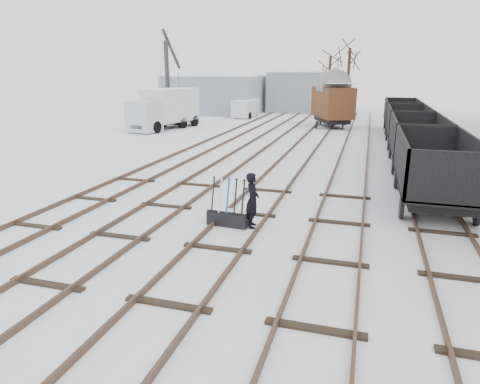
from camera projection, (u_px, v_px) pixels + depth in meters
The scene contains 16 objects.
ground at pixel (217, 249), 11.55m from camera, with size 120.00×120.00×0.00m, color white.
tracks at pixel (299, 154), 24.12m from camera, with size 13.90×52.00×0.16m.
shed_left at pixel (216, 94), 47.72m from camera, with size 10.00×8.00×4.10m.
shed_right at pixel (302, 92), 48.86m from camera, with size 7.00×6.00×4.50m.
ground_frame at pixel (228, 217), 13.25m from camera, with size 1.33×0.53×1.49m.
worker at pixel (252, 200), 12.97m from camera, with size 0.62×0.41×1.71m, color black.
freight_wagon_a at pixel (433, 179), 15.18m from camera, with size 2.42×6.04×2.47m.
freight_wagon_b at pixel (416, 148), 21.07m from camera, with size 2.42×6.04×2.47m.
freight_wagon_c at pixel (407, 131), 26.96m from camera, with size 2.42×6.04×2.47m.
freight_wagon_d at pixel (401, 120), 32.86m from camera, with size 2.42×6.04×2.47m.
box_van_wagon at pixel (332, 101), 35.71m from camera, with size 4.22×5.38×3.65m.
lorry at pixel (165, 109), 34.56m from camera, with size 3.32×7.30×3.19m.
panel_van at pixel (245, 108), 43.31m from camera, with size 1.91×4.04×1.74m.
crane at pixel (169, 99), 38.64m from camera, with size 1.80×4.76×8.05m.
tree_far_left at pixel (329, 84), 49.68m from camera, with size 0.30×0.30×6.17m, color black.
tree_far_right at pixel (348, 82), 44.59m from camera, with size 0.30×0.30×6.83m, color black.
Camera 1 is at (3.65, -10.05, 4.67)m, focal length 32.00 mm.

